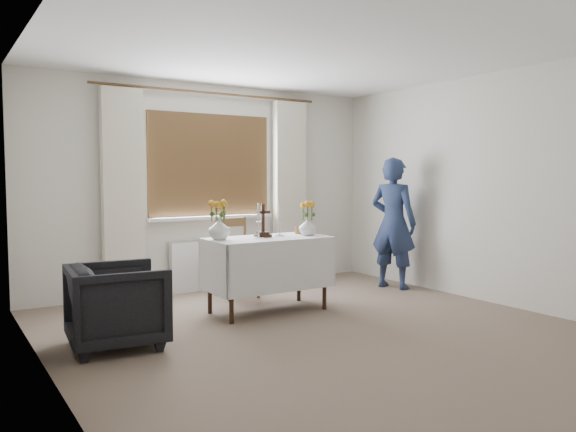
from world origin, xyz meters
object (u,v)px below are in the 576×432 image
at_px(armchair, 117,305).
at_px(person, 393,223).
at_px(wooden_chair, 237,258).
at_px(wooden_cross, 263,221).
at_px(flower_vase_right, 308,226).
at_px(flower_vase_left, 219,229).
at_px(altar_table, 268,275).

distance_m(armchair, person, 3.65).
xyz_separation_m(wooden_chair, wooden_cross, (-0.09, -0.74, 0.48)).
relative_size(person, flower_vase_right, 8.51).
height_order(armchair, flower_vase_right, flower_vase_right).
xyz_separation_m(armchair, flower_vase_left, (1.13, 0.46, 0.53)).
height_order(altar_table, flower_vase_left, flower_vase_left).
relative_size(flower_vase_left, flower_vase_right, 1.15).
relative_size(armchair, flower_vase_right, 3.96).
distance_m(altar_table, wooden_chair, 0.79).
bearing_deg(wooden_cross, armchair, -153.90).
height_order(wooden_cross, flower_vase_left, wooden_cross).
bearing_deg(wooden_cross, person, 16.80).
height_order(person, flower_vase_right, person).
relative_size(armchair, wooden_cross, 2.21).
relative_size(altar_table, armchair, 1.65).
height_order(altar_table, armchair, altar_table).
bearing_deg(wooden_chair, flower_vase_left, -125.84).
distance_m(armchair, wooden_cross, 1.76).
height_order(person, flower_vase_left, person).
bearing_deg(flower_vase_left, person, 3.25).
distance_m(person, flower_vase_right, 1.49).
height_order(wooden_chair, armchair, wooden_chair).
bearing_deg(wooden_chair, wooden_cross, -94.32).
distance_m(armchair, flower_vase_left, 1.33).
bearing_deg(altar_table, wooden_chair, 85.82).
relative_size(wooden_cross, flower_vase_right, 1.79).
distance_m(armchair, flower_vase_right, 2.18).
height_order(flower_vase_left, flower_vase_right, flower_vase_left).
relative_size(wooden_chair, person, 0.56).
bearing_deg(flower_vase_left, flower_vase_right, -7.60).
bearing_deg(armchair, altar_table, -71.70).
relative_size(armchair, person, 0.46).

